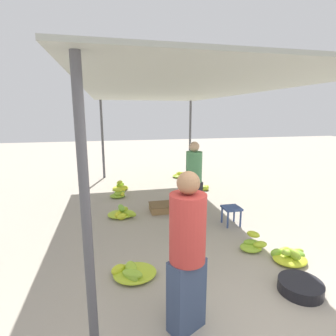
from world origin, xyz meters
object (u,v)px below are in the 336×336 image
object	(u,v)px
banana_pile_left_1	(122,213)
banana_pile_left_0	(133,272)
basin_black	(300,287)
banana_pile_left_2	(121,187)
banana_pile_right_0	(290,256)
banana_pile_right_3	(181,175)
stool	(231,210)
banana_pile_right_1	(199,188)
banana_pile_right_2	(253,245)
banana_pile_left_3	(119,194)
shopper_walking_mid	(194,178)
vendor_foreground	(187,252)
crate_near	(161,208)

from	to	relation	value
banana_pile_left_1	banana_pile_left_0	bearing A→B (deg)	-89.39
basin_black	banana_pile_left_2	size ratio (longest dim) A/B	1.09
banana_pile_right_0	banana_pile_right_3	world-z (taller)	banana_pile_right_0
banana_pile_left_1	basin_black	bearing A→B (deg)	-55.42
banana_pile_right_3	stool	bearing A→B (deg)	-91.04
banana_pile_left_2	banana_pile_right_1	bearing A→B (deg)	-12.34
stool	banana_pile_left_1	world-z (taller)	stool
banana_pile_right_1	banana_pile_right_2	bearing A→B (deg)	-94.87
banana_pile_left_0	banana_pile_right_0	bearing A→B (deg)	-2.83
banana_pile_left_3	banana_pile_right_2	distance (m)	3.85
banana_pile_left_1	banana_pile_right_2	size ratio (longest dim) A/B	1.46
banana_pile_right_3	shopper_walking_mid	world-z (taller)	shopper_walking_mid
banana_pile_left_3	banana_pile_right_0	bearing A→B (deg)	-56.46
banana_pile_left_2	banana_pile_right_0	size ratio (longest dim) A/B	0.81
vendor_foreground	banana_pile_left_1	world-z (taller)	vendor_foreground
banana_pile_left_1	banana_pile_right_1	bearing A→B (deg)	34.09
banana_pile_right_0	banana_pile_right_1	size ratio (longest dim) A/B	0.91
banana_pile_right_1	banana_pile_right_2	xyz separation A→B (m)	(-0.30, -3.49, 0.04)
stool	banana_pile_left_3	world-z (taller)	stool
vendor_foreground	banana_pile_right_2	xyz separation A→B (m)	(1.54, 1.28, -0.78)
vendor_foreground	banana_pile_left_0	distance (m)	1.36
stool	crate_near	size ratio (longest dim) A/B	0.76
banana_pile_left_0	banana_pile_left_2	size ratio (longest dim) A/B	1.31
banana_pile_left_2	banana_pile_right_3	size ratio (longest dim) A/B	0.80
banana_pile_left_1	banana_pile_right_3	bearing A→B (deg)	55.08
stool	basin_black	xyz separation A→B (m)	(-0.07, -2.07, -0.23)
banana_pile_left_1	banana_pile_right_1	xyz separation A→B (m)	(2.32, 1.57, -0.02)
banana_pile_right_2	crate_near	xyz separation A→B (m)	(-1.15, 2.05, -0.01)
shopper_walking_mid	stool	bearing A→B (deg)	-49.31
banana_pile_left_3	banana_pile_right_0	distance (m)	4.40
vendor_foreground	shopper_walking_mid	world-z (taller)	vendor_foreground
banana_pile_left_1	shopper_walking_mid	world-z (taller)	shopper_walking_mid
banana_pile_right_0	banana_pile_right_1	xyz separation A→B (m)	(-0.09, 3.89, -0.01)
basin_black	banana_pile_left_2	xyz separation A→B (m)	(-1.98, 5.04, 0.01)
banana_pile_right_3	basin_black	bearing A→B (deg)	-91.31
basin_black	banana_pile_right_0	bearing A→B (deg)	61.33
banana_pile_left_2	banana_pile_right_1	xyz separation A→B (m)	(2.25, -0.49, -0.02)
basin_black	banana_pile_right_1	xyz separation A→B (m)	(0.27, 4.55, -0.01)
banana_pile_right_1	banana_pile_right_2	world-z (taller)	banana_pile_right_2
banana_pile_left_0	banana_pile_right_2	world-z (taller)	banana_pile_right_2
banana_pile_left_0	crate_near	world-z (taller)	banana_pile_left_0
banana_pile_left_2	banana_pile_right_1	world-z (taller)	banana_pile_left_2
shopper_walking_mid	banana_pile_right_3	bearing A→B (deg)	79.05
banana_pile_right_3	banana_pile_left_1	bearing A→B (deg)	-124.92
stool	banana_pile_left_1	xyz separation A→B (m)	(-2.12, 0.90, -0.23)
banana_pile_left_1	banana_pile_right_2	world-z (taller)	banana_pile_right_2
vendor_foreground	crate_near	distance (m)	3.44
basin_black	banana_pile_left_0	xyz separation A→B (m)	(-2.03, 0.78, -0.00)
banana_pile_right_1	shopper_walking_mid	world-z (taller)	shopper_walking_mid
banana_pile_left_3	banana_pile_right_1	size ratio (longest dim) A/B	0.63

